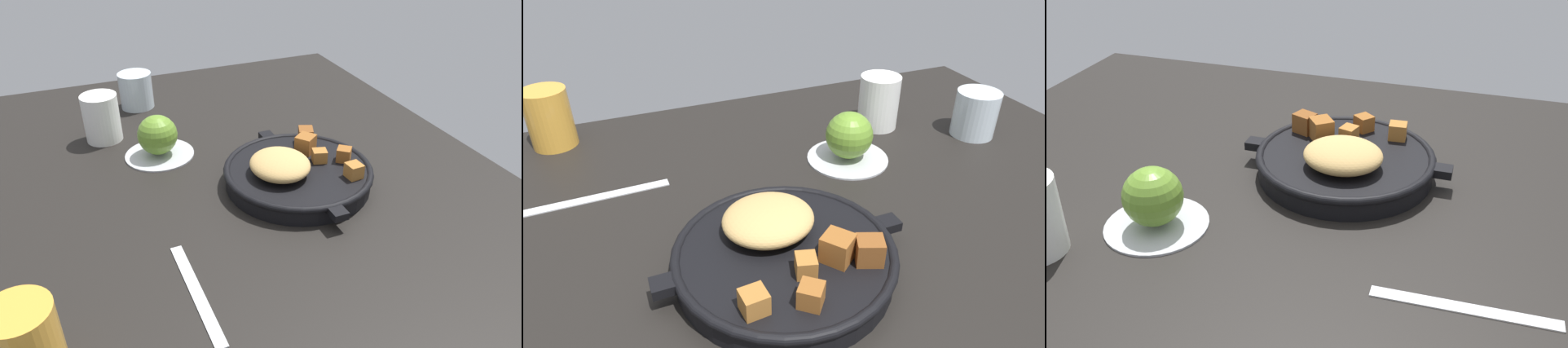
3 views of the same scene
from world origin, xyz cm
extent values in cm
cube|color=black|center=(0.00, 0.00, -1.20)|extent=(114.70, 86.64, 2.40)
cylinder|color=black|center=(-4.62, -6.43, 1.58)|extent=(24.68, 24.68, 3.16)
torus|color=black|center=(-4.62, -6.43, 2.91)|extent=(25.39, 25.39, 1.20)
cube|color=black|center=(8.93, -6.43, 2.69)|extent=(2.64, 2.40, 1.20)
cube|color=black|center=(-18.17, -6.43, 2.69)|extent=(2.64, 2.40, 1.20)
ellipsoid|color=tan|center=(-5.16, -2.79, 4.93)|extent=(10.79, 9.91, 3.53)
cube|color=#A86B2D|center=(-4.00, -10.78, 4.25)|extent=(2.75, 2.90, 2.17)
cube|color=#935623|center=(-5.33, -14.82, 4.34)|extent=(3.30, 3.29, 2.37)
cube|color=brown|center=(3.05, -11.66, 4.63)|extent=(3.67, 3.46, 2.93)
cube|color=#935623|center=(-0.29, -10.10, 4.74)|extent=(4.22, 4.27, 3.15)
cube|color=#A86B2D|center=(-10.69, -13.55, 4.36)|extent=(2.68, 2.57, 2.41)
cylinder|color=#B7BABF|center=(14.42, 13.22, 0.30)|extent=(12.89, 12.89, 0.60)
sphere|color=olive|center=(14.42, 13.22, 4.30)|extent=(7.41, 7.41, 7.41)
cube|color=silver|center=(-23.22, 17.02, 0.18)|extent=(19.53, 2.07, 0.36)
cylinder|color=silver|center=(38.76, 12.67, 3.95)|extent=(7.32, 7.32, 7.90)
cylinder|color=white|center=(25.08, 21.84, 4.70)|extent=(7.00, 7.00, 9.40)
cylinder|color=gold|center=(-28.67, 36.28, 4.91)|extent=(7.17, 7.17, 9.83)
camera|label=1|loc=(-70.36, 27.61, 46.76)|focal=34.92mm
camera|label=2|loc=(-20.20, -44.02, 38.53)|focal=32.86mm
camera|label=3|loc=(-21.68, 65.85, 42.50)|focal=41.06mm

